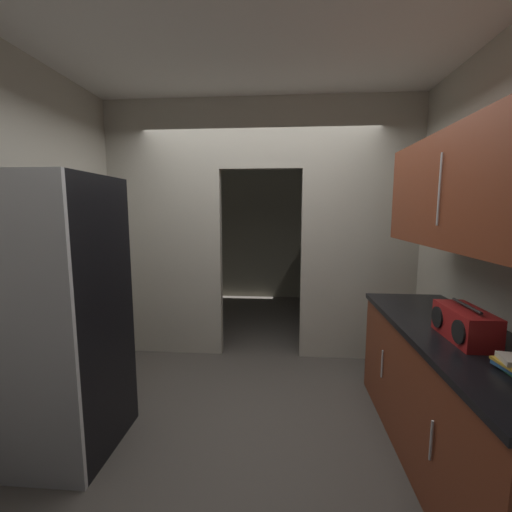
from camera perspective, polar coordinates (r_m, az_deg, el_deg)
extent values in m
plane|color=#47423D|center=(3.00, -1.16, -25.47)|extent=(20.00, 20.00, 0.00)
cube|color=silver|center=(3.12, -0.54, 30.44)|extent=(3.77, 6.45, 0.06)
cube|color=#ADA899|center=(3.96, -14.92, 4.07)|extent=(1.25, 0.12, 2.82)
cube|color=#ADA899|center=(3.82, 16.97, 3.87)|extent=(1.23, 0.12, 2.82)
cube|color=#ADA899|center=(3.82, 0.84, 19.94)|extent=(0.89, 0.12, 0.73)
cube|color=gray|center=(6.36, 2.30, 5.62)|extent=(3.37, 0.10, 2.82)
cube|color=gray|center=(5.38, -16.06, 4.94)|extent=(0.10, 2.63, 2.82)
cube|color=gray|center=(5.23, 19.99, 4.70)|extent=(0.10, 2.63, 2.82)
cube|color=black|center=(2.68, -30.77, -8.79)|extent=(0.75, 0.71, 1.87)
cube|color=#B7BABC|center=(2.40, -35.94, -11.01)|extent=(0.75, 0.03, 1.87)
cube|color=maroon|center=(2.67, 30.39, -20.61)|extent=(0.62, 2.00, 0.85)
cube|color=black|center=(2.50, 31.10, -11.57)|extent=(0.66, 2.00, 0.04)
cylinder|color=#B7BABC|center=(2.18, 27.48, -25.90)|extent=(0.01, 0.01, 0.22)
cylinder|color=#B7BABC|center=(2.91, 20.51, -16.69)|extent=(0.01, 0.01, 0.22)
cube|color=maroon|center=(2.38, 32.63, 9.46)|extent=(0.34, 1.80, 0.71)
cylinder|color=#B7BABC|center=(2.30, 28.56, 9.84)|extent=(0.01, 0.01, 0.42)
cube|color=maroon|center=(2.36, 31.80, -9.80)|extent=(0.19, 0.43, 0.19)
cylinder|color=#262626|center=(2.33, 32.00, -7.12)|extent=(0.02, 0.30, 0.02)
cylinder|color=black|center=(2.21, 30.98, -10.93)|extent=(0.01, 0.13, 0.13)
cylinder|color=black|center=(2.43, 28.25, -9.08)|extent=(0.01, 0.13, 0.13)
cube|color=gold|center=(2.06, 37.21, -14.30)|extent=(0.12, 0.16, 0.01)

